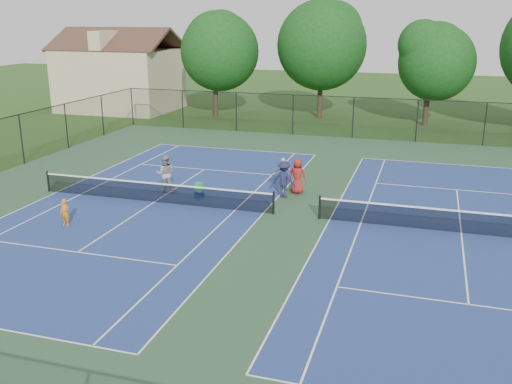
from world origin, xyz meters
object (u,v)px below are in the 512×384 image
(tree_back_a, at_px, (215,47))
(instructor, at_px, (166,174))
(bystander_b, at_px, (284,179))
(ball_hopper, at_px, (199,187))
(tree_back_b, at_px, (322,41))
(clapboard_house, at_px, (120,77))
(ball_crate, at_px, (199,194))
(tree_back_c, at_px, (431,57))
(bystander_a, at_px, (283,175))
(bystander_c, at_px, (297,176))
(child_player, at_px, (65,212))

(tree_back_a, distance_m, instructor, 23.59)
(tree_back_a, distance_m, bystander_b, 24.93)
(ball_hopper, bearing_deg, tree_back_b, 87.18)
(tree_back_b, distance_m, clapboard_house, 19.35)
(tree_back_a, height_order, ball_crate, tree_back_a)
(tree_back_a, bearing_deg, ball_hopper, -71.06)
(tree_back_c, bearing_deg, tree_back_b, 173.66)
(tree_back_c, height_order, ball_crate, tree_back_c)
(tree_back_a, xyz_separation_m, tree_back_c, (18.00, 1.00, -0.56))
(clapboard_house, xyz_separation_m, bystander_a, (21.46, -21.37, -2.22))
(tree_back_c, relative_size, instructor, 4.33)
(bystander_b, bearing_deg, tree_back_b, -72.12)
(bystander_c, bearing_deg, ball_crate, 27.90)
(bystander_b, relative_size, ball_crate, 4.62)
(tree_back_a, height_order, bystander_b, tree_back_a)
(child_player, xyz_separation_m, ball_hopper, (3.95, 5.31, -0.04))
(tree_back_a, relative_size, clapboard_house, 0.85)
(bystander_b, height_order, ball_crate, bystander_b)
(clapboard_house, bearing_deg, bystander_a, -44.88)
(tree_back_c, distance_m, ball_hopper, 26.26)
(clapboard_house, distance_m, instructor, 28.24)
(tree_back_c, distance_m, child_player, 32.64)
(bystander_a, bearing_deg, bystander_c, 149.97)
(instructor, bearing_deg, ball_hopper, 146.69)
(instructor, xyz_separation_m, bystander_a, (5.65, 1.92, -0.10))
(ball_crate, bearing_deg, bystander_b, 18.20)
(clapboard_house, relative_size, bystander_a, 6.20)
(child_player, relative_size, ball_crate, 2.98)
(tree_back_c, distance_m, bystander_c, 22.77)
(instructor, xyz_separation_m, bystander_c, (6.43, 1.75, -0.06))
(tree_back_c, relative_size, bystander_a, 4.82)
(tree_back_b, xyz_separation_m, ball_crate, (-1.22, -24.69, -6.43))
(tree_back_c, distance_m, instructor, 26.68)
(tree_back_a, bearing_deg, bystander_b, -61.20)
(tree_back_c, height_order, instructor, tree_back_c)
(tree_back_a, distance_m, bystander_a, 23.94)
(child_player, distance_m, bystander_c, 11.24)
(tree_back_c, bearing_deg, child_player, -116.04)
(clapboard_house, relative_size, bystander_b, 5.89)
(clapboard_house, height_order, bystander_a, clapboard_house)
(child_player, height_order, ball_crate, child_player)
(tree_back_a, xyz_separation_m, tree_back_b, (9.00, 2.00, 0.56))
(child_player, relative_size, bystander_c, 0.65)
(bystander_a, xyz_separation_m, bystander_b, (0.29, -1.01, 0.05))
(child_player, relative_size, ball_hopper, 2.69)
(clapboard_house, height_order, ball_crate, clapboard_house)
(clapboard_house, bearing_deg, ball_crate, -53.10)
(bystander_c, distance_m, ball_crate, 5.00)
(child_player, bearing_deg, instructor, 76.04)
(tree_back_b, xyz_separation_m, tree_back_c, (9.00, -1.00, -1.11))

